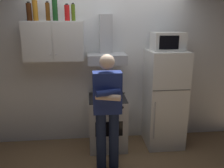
{
  "coord_description": "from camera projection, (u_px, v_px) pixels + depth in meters",
  "views": [
    {
      "loc": [
        -0.34,
        -3.29,
        2.05
      ],
      "look_at": [
        0.0,
        0.0,
        1.15
      ],
      "focal_mm": 37.3,
      "sensor_mm": 36.0,
      "label": 1
    }
  ],
  "objects": [
    {
      "name": "ground_plane",
      "position": [
        112.0,
        153.0,
        3.73
      ],
      "size": [
        7.0,
        7.0,
        0.0
      ],
      "primitive_type": "plane",
      "color": "olive"
    },
    {
      "name": "back_wall_tiled",
      "position": [
        108.0,
        63.0,
        3.95
      ],
      "size": [
        4.8,
        0.1,
        2.7
      ],
      "primitive_type": "cube",
      "color": "white",
      "rests_on": "ground_plane"
    },
    {
      "name": "upper_cabinet",
      "position": [
        54.0,
        41.0,
        3.54
      ],
      "size": [
        0.9,
        0.37,
        0.6
      ],
      "color": "silver"
    },
    {
      "name": "stove_oven",
      "position": [
        107.0,
        122.0,
        3.85
      ],
      "size": [
        0.6,
        0.62,
        0.87
      ],
      "color": "silver",
      "rests_on": "ground_plane"
    },
    {
      "name": "range_hood",
      "position": [
        106.0,
        51.0,
        3.66
      ],
      "size": [
        0.6,
        0.44,
        0.75
      ],
      "color": "#B7BABF"
    },
    {
      "name": "refrigerator",
      "position": [
        164.0,
        99.0,
        3.85
      ],
      "size": [
        0.6,
        0.62,
        1.6
      ],
      "color": "white",
      "rests_on": "ground_plane"
    },
    {
      "name": "microwave",
      "position": [
        168.0,
        41.0,
        3.62
      ],
      "size": [
        0.48,
        0.37,
        0.28
      ],
      "color": "silver",
      "rests_on": "refrigerator"
    },
    {
      "name": "person_standing",
      "position": [
        107.0,
        109.0,
        3.14
      ],
      "size": [
        0.38,
        0.33,
        1.64
      ],
      "color": "#192342",
      "rests_on": "ground_plane"
    },
    {
      "name": "cooking_pot",
      "position": [
        116.0,
        96.0,
        3.62
      ],
      "size": [
        0.27,
        0.17,
        0.11
      ],
      "color": "#B7BABF",
      "rests_on": "stove_oven"
    },
    {
      "name": "bottle_olive_oil",
      "position": [
        73.0,
        12.0,
        3.47
      ],
      "size": [
        0.06,
        0.06,
        0.26
      ],
      "color": "#4C6B19",
      "rests_on": "upper_cabinet"
    },
    {
      "name": "bottle_wine_green",
      "position": [
        55.0,
        10.0,
        3.4
      ],
      "size": [
        0.08,
        0.08,
        0.33
      ],
      "color": "#19471E",
      "rests_on": "upper_cabinet"
    },
    {
      "name": "bottle_liquor_amber",
      "position": [
        35.0,
        10.0,
        3.39
      ],
      "size": [
        0.08,
        0.08,
        0.31
      ],
      "color": "#B7721E",
      "rests_on": "upper_cabinet"
    },
    {
      "name": "bottle_beer_brown",
      "position": [
        48.0,
        12.0,
        3.44
      ],
      "size": [
        0.06,
        0.06,
        0.28
      ],
      "color": "brown",
      "rests_on": "upper_cabinet"
    },
    {
      "name": "bottle_soda_red",
      "position": [
        67.0,
        13.0,
        3.44
      ],
      "size": [
        0.08,
        0.08,
        0.24
      ],
      "color": "red",
      "rests_on": "upper_cabinet"
    },
    {
      "name": "bottle_rum_dark",
      "position": [
        29.0,
        12.0,
        3.41
      ],
      "size": [
        0.08,
        0.08,
        0.27
      ],
      "color": "#47230F",
      "rests_on": "upper_cabinet"
    }
  ]
}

